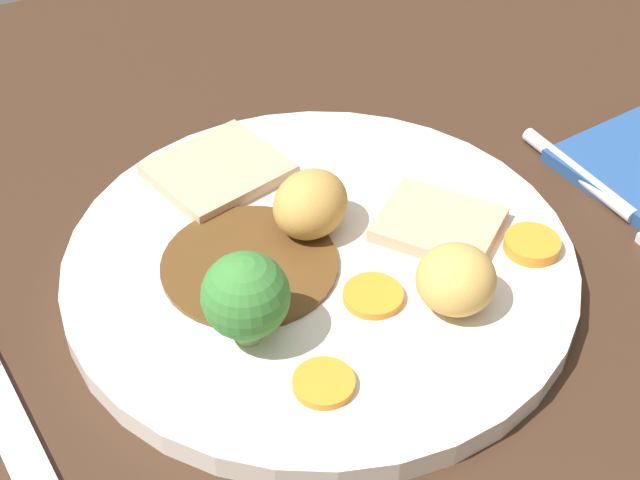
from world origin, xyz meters
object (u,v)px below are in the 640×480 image
(broccoli_floret, at_px, (246,297))
(carrot_coin_back, at_px, (373,296))
(carrot_coin_front, at_px, (532,245))
(dinner_plate, at_px, (320,264))
(meat_slice_under, at_px, (218,170))
(roast_potato_right, at_px, (310,204))
(roast_potato_left, at_px, (456,279))
(meat_slice_main, at_px, (439,224))
(carrot_coin_side, at_px, (325,382))
(fork, at_px, (617,205))

(broccoli_floret, bearing_deg, carrot_coin_back, 177.58)
(carrot_coin_front, xyz_separation_m, carrot_coin_back, (0.09, -0.00, -0.00))
(dinner_plate, relative_size, meat_slice_under, 3.82)
(dinner_plate, distance_m, roast_potato_right, 0.03)
(roast_potato_left, relative_size, broccoli_floret, 0.83)
(meat_slice_under, xyz_separation_m, roast_potato_right, (-0.03, 0.07, 0.01))
(carrot_coin_back, bearing_deg, broccoli_floret, -2.42)
(meat_slice_main, height_order, carrot_coin_side, meat_slice_main)
(carrot_coin_back, bearing_deg, dinner_plate, -77.16)
(carrot_coin_front, bearing_deg, roast_potato_right, -33.54)
(fork, bearing_deg, meat_slice_under, -122.97)
(roast_potato_right, bearing_deg, carrot_coin_side, 68.29)
(meat_slice_main, distance_m, meat_slice_under, 0.13)
(carrot_coin_front, bearing_deg, fork, -166.11)
(meat_slice_main, bearing_deg, dinner_plate, -8.73)
(roast_potato_left, distance_m, roast_potato_right, 0.09)
(fork, bearing_deg, broccoli_floret, -90.74)
(carrot_coin_front, distance_m, broccoli_floret, 0.16)
(carrot_coin_back, bearing_deg, meat_slice_under, -75.41)
(carrot_coin_front, bearing_deg, meat_slice_main, -44.03)
(meat_slice_main, bearing_deg, meat_slice_under, -47.00)
(meat_slice_under, height_order, carrot_coin_front, meat_slice_under)
(roast_potato_left, relative_size, fork, 0.27)
(dinner_plate, height_order, broccoli_floret, broccoli_floret)
(roast_potato_left, distance_m, carrot_coin_back, 0.04)
(fork, bearing_deg, carrot_coin_back, -88.65)
(meat_slice_under, height_order, roast_potato_right, roast_potato_right)
(meat_slice_main, bearing_deg, carrot_coin_side, 34.65)
(dinner_plate, distance_m, meat_slice_main, 0.07)
(carrot_coin_side, bearing_deg, meat_slice_under, -94.22)
(carrot_coin_back, relative_size, carrot_coin_side, 1.06)
(carrot_coin_front, bearing_deg, meat_slice_under, -46.18)
(meat_slice_under, xyz_separation_m, carrot_coin_back, (-0.03, 0.13, -0.00))
(meat_slice_main, xyz_separation_m, carrot_coin_front, (-0.04, 0.04, -0.00))
(meat_slice_under, height_order, fork, meat_slice_under)
(roast_potato_left, xyz_separation_m, fork, (-0.14, -0.04, -0.03))
(dinner_plate, bearing_deg, meat_slice_main, 171.27)
(meat_slice_under, xyz_separation_m, fork, (-0.20, 0.11, -0.01))
(carrot_coin_back, distance_m, carrot_coin_side, 0.06)
(meat_slice_under, relative_size, broccoli_floret, 1.44)
(meat_slice_under, bearing_deg, roast_potato_right, 112.79)
(meat_slice_main, height_order, fork, meat_slice_main)
(dinner_plate, xyz_separation_m, meat_slice_main, (-0.07, 0.01, 0.01))
(dinner_plate, height_order, meat_slice_main, meat_slice_main)
(roast_potato_left, relative_size, roast_potato_right, 0.92)
(dinner_plate, height_order, fork, dinner_plate)
(meat_slice_under, height_order, carrot_coin_back, meat_slice_under)
(broccoli_floret, bearing_deg, roast_potato_right, -135.87)
(meat_slice_under, relative_size, roast_potato_right, 1.60)
(meat_slice_under, bearing_deg, meat_slice_main, 133.00)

